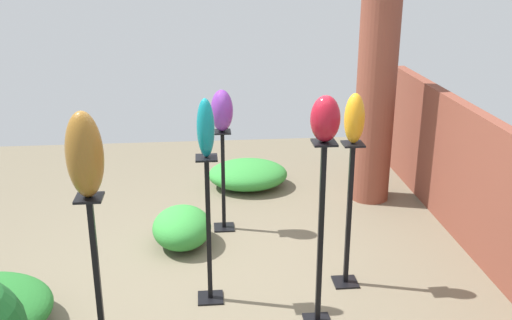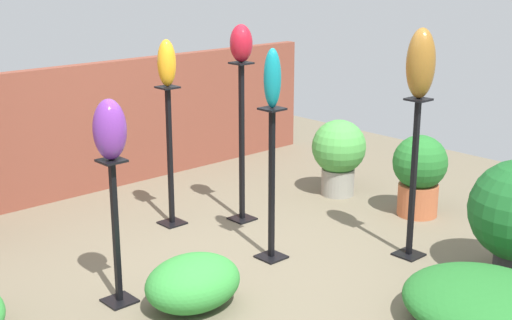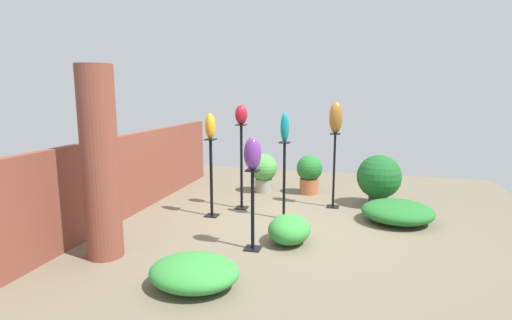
# 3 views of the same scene
# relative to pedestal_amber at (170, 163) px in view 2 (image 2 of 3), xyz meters

# --- Properties ---
(ground_plane) EXTENTS (8.00, 8.00, 0.00)m
(ground_plane) POSITION_rel_pedestal_amber_xyz_m (-0.05, -1.08, -0.56)
(ground_plane) COLOR #6B604C
(brick_wall_back) EXTENTS (5.60, 0.12, 1.28)m
(brick_wall_back) POSITION_rel_pedestal_amber_xyz_m (-0.05, 1.29, 0.08)
(brick_wall_back) COLOR brown
(brick_wall_back) RESTS_ON ground
(pedestal_amber) EXTENTS (0.20, 0.20, 1.22)m
(pedestal_amber) POSITION_rel_pedestal_amber_xyz_m (0.00, 0.00, 0.00)
(pedestal_amber) COLOR black
(pedestal_amber) RESTS_ON ground
(pedestal_violet) EXTENTS (0.20, 0.20, 1.01)m
(pedestal_violet) POSITION_rel_pedestal_amber_xyz_m (-1.14, -0.96, -0.10)
(pedestal_violet) COLOR black
(pedestal_violet) RESTS_ON ground
(pedestal_ruby) EXTENTS (0.20, 0.20, 1.41)m
(pedestal_ruby) POSITION_rel_pedestal_amber_xyz_m (0.52, -0.34, 0.09)
(pedestal_ruby) COLOR black
(pedestal_ruby) RESTS_ON ground
(pedestal_teal) EXTENTS (0.20, 0.20, 1.19)m
(pedestal_teal) POSITION_rel_pedestal_amber_xyz_m (0.14, -1.12, -0.01)
(pedestal_teal) COLOR black
(pedestal_teal) RESTS_ON ground
(pedestal_bronze) EXTENTS (0.20, 0.20, 1.26)m
(pedestal_bronze) POSITION_rel_pedestal_amber_xyz_m (0.97, -1.82, 0.02)
(pedestal_bronze) COLOR black
(pedestal_bronze) RESTS_ON ground
(art_vase_amber) EXTENTS (0.16, 0.16, 0.39)m
(art_vase_amber) POSITION_rel_pedestal_amber_xyz_m (-0.00, 0.00, 0.86)
(art_vase_amber) COLOR orange
(art_vase_amber) RESTS_ON pedestal_amber
(art_vase_violet) EXTENTS (0.22, 0.21, 0.40)m
(art_vase_violet) POSITION_rel_pedestal_amber_xyz_m (-1.14, -0.96, 0.65)
(art_vase_violet) COLOR #6B2D8C
(art_vase_violet) RESTS_ON pedestal_violet
(art_vase_ruby) EXTENTS (0.19, 0.20, 0.32)m
(art_vase_ruby) POSITION_rel_pedestal_amber_xyz_m (0.52, -0.34, 1.01)
(art_vase_ruby) COLOR maroon
(art_vase_ruby) RESTS_ON pedestal_ruby
(art_vase_teal) EXTENTS (0.13, 0.13, 0.44)m
(art_vase_teal) POSITION_rel_pedestal_amber_xyz_m (0.14, -1.12, 0.85)
(art_vase_teal) COLOR #0F727A
(art_vase_teal) RESTS_ON pedestal_teal
(art_vase_bronze) EXTENTS (0.21, 0.22, 0.52)m
(art_vase_bronze) POSITION_rel_pedestal_amber_xyz_m (0.97, -1.82, 0.95)
(art_vase_bronze) COLOR brown
(art_vase_bronze) RESTS_ON pedestal_bronze
(potted_plant_front_right) EXTENTS (0.53, 0.53, 0.75)m
(potted_plant_front_right) POSITION_rel_pedestal_amber_xyz_m (1.69, -0.44, -0.13)
(potted_plant_front_right) COLOR gray
(potted_plant_front_right) RESTS_ON ground
(potted_plant_front_left) EXTENTS (0.49, 0.49, 0.74)m
(potted_plant_front_left) POSITION_rel_pedestal_amber_xyz_m (1.78, -1.32, -0.15)
(potted_plant_front_left) COLOR #B25B38
(potted_plant_front_left) RESTS_ON ground
(foliage_bed_east) EXTENTS (0.99, 1.06, 0.32)m
(foliage_bed_east) POSITION_rel_pedestal_amber_xyz_m (0.40, -2.80, -0.40)
(foliage_bed_east) COLOR #236B28
(foliage_bed_east) RESTS_ON ground
(foliage_bed_west) EXTENTS (0.68, 0.55, 0.36)m
(foliage_bed_west) POSITION_rel_pedestal_amber_xyz_m (-0.81, -1.36, -0.38)
(foliage_bed_west) COLOR #338C38
(foliage_bed_west) RESTS_ON ground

